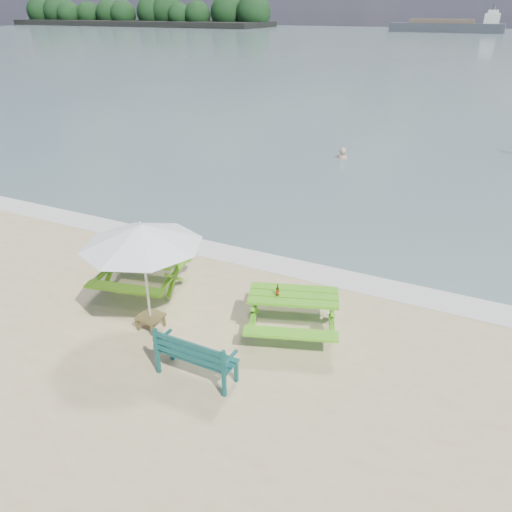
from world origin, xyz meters
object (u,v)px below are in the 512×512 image
at_px(picnic_table_right, 293,313).
at_px(patio_umbrella, 141,235).
at_px(picnic_table_left, 142,274).
at_px(beer_bottle, 277,292).
at_px(park_bench, 197,364).
at_px(swimmer, 342,166).
at_px(side_table, 151,322).

height_order(picnic_table_right, patio_umbrella, patio_umbrella).
xyz_separation_m(picnic_table_left, beer_bottle, (3.32, -0.16, 0.49)).
relative_size(picnic_table_left, park_bench, 1.59).
relative_size(park_bench, beer_bottle, 5.81).
height_order(patio_umbrella, swimmer, patio_umbrella).
distance_m(picnic_table_left, beer_bottle, 3.36).
xyz_separation_m(picnic_table_right, patio_umbrella, (-2.51, -1.16, 1.62)).
height_order(picnic_table_left, patio_umbrella, patio_umbrella).
bearing_deg(patio_umbrella, picnic_table_right, 24.88).
bearing_deg(picnic_table_left, picnic_table_right, 0.04).
bearing_deg(park_bench, picnic_table_right, 64.83).
bearing_deg(park_bench, swimmer, 97.51).
relative_size(side_table, beer_bottle, 1.96).
bearing_deg(side_table, picnic_table_right, 24.88).
distance_m(picnic_table_right, side_table, 2.77).
bearing_deg(side_table, picnic_table_left, 132.67).
xyz_separation_m(picnic_table_left, swimmer, (0.76, 12.33, -0.74)).
bearing_deg(patio_umbrella, side_table, 153.43).
xyz_separation_m(picnic_table_right, swimmer, (-2.82, 12.33, -0.73)).
bearing_deg(swimmer, park_bench, -82.49).
bearing_deg(picnic_table_left, side_table, -47.33).
xyz_separation_m(picnic_table_left, patio_umbrella, (1.07, -1.16, 1.61)).
height_order(picnic_table_left, beer_bottle, beer_bottle).
xyz_separation_m(beer_bottle, swimmer, (-2.56, 12.49, -1.23)).
bearing_deg(picnic_table_left, patio_umbrella, -47.33).
bearing_deg(picnic_table_left, park_bench, -36.80).
height_order(picnic_table_left, picnic_table_right, picnic_table_left).
relative_size(picnic_table_left, picnic_table_right, 0.96).
bearing_deg(picnic_table_right, beer_bottle, -147.82).
distance_m(side_table, beer_bottle, 2.57).
bearing_deg(picnic_table_left, beer_bottle, -2.80).
distance_m(picnic_table_right, patio_umbrella, 3.20).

